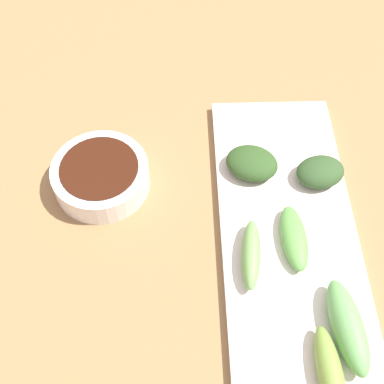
{
  "coord_description": "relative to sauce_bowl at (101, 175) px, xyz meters",
  "views": [
    {
      "loc": [
        -0.04,
        -0.32,
        0.54
      ],
      "look_at": [
        -0.03,
        0.0,
        0.05
      ],
      "focal_mm": 47.44,
      "sensor_mm": 36.0,
      "label": 1
    }
  ],
  "objects": [
    {
      "name": "tabletop",
      "position": [
        0.14,
        -0.04,
        -0.03
      ],
      "size": [
        2.1,
        2.1,
        0.02
      ],
      "primitive_type": "cube",
      "color": "olive",
      "rests_on": "ground"
    },
    {
      "name": "sauce_bowl",
      "position": [
        0.0,
        0.0,
        0.0
      ],
      "size": [
        0.12,
        0.12,
        0.04
      ],
      "color": "white",
      "rests_on": "tabletop"
    },
    {
      "name": "serving_plate",
      "position": [
        0.22,
        -0.07,
        -0.01
      ],
      "size": [
        0.15,
        0.38,
        0.01
      ],
      "primitive_type": "cube",
      "color": "silver",
      "rests_on": "tabletop"
    },
    {
      "name": "broccoli_stalk_0",
      "position": [
        0.23,
        -0.24,
        0.01
      ],
      "size": [
        0.03,
        0.1,
        0.03
      ],
      "primitive_type": "ellipsoid",
      "rotation": [
        0.0,
        0.0,
        0.05
      ],
      "color": "#779E3E",
      "rests_on": "serving_plate"
    },
    {
      "name": "broccoli_stalk_1",
      "position": [
        0.26,
        -0.2,
        0.01
      ],
      "size": [
        0.04,
        0.1,
        0.03
      ],
      "primitive_type": "ellipsoid",
      "rotation": [
        0.0,
        0.0,
        0.11
      ],
      "color": "#67AE5B",
      "rests_on": "serving_plate"
    },
    {
      "name": "broccoli_leafy_2",
      "position": [
        0.18,
        0.01,
        0.01
      ],
      "size": [
        0.08,
        0.07,
        0.03
      ],
      "primitive_type": "ellipsoid",
      "rotation": [
        0.0,
        0.0,
        -0.34
      ],
      "color": "#2D4E21",
      "rests_on": "serving_plate"
    },
    {
      "name": "broccoli_stalk_3",
      "position": [
        0.22,
        -0.09,
        0.0
      ],
      "size": [
        0.03,
        0.08,
        0.02
      ],
      "primitive_type": "ellipsoid",
      "rotation": [
        0.0,
        0.0,
        0.04
      ],
      "color": "#5D9F48",
      "rests_on": "serving_plate"
    },
    {
      "name": "broccoli_leafy_4",
      "position": [
        0.26,
        -0.01,
        0.01
      ],
      "size": [
        0.07,
        0.06,
        0.03
      ],
      "primitive_type": "ellipsoid",
      "rotation": [
        0.0,
        0.0,
        0.22
      ],
      "color": "#2F4E26",
      "rests_on": "serving_plate"
    },
    {
      "name": "broccoli_stalk_5",
      "position": [
        0.17,
        -0.11,
        0.01
      ],
      "size": [
        0.03,
        0.09,
        0.03
      ],
      "primitive_type": "ellipsoid",
      "rotation": [
        0.0,
        0.0,
        -0.11
      ],
      "color": "#72B05A",
      "rests_on": "serving_plate"
    }
  ]
}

